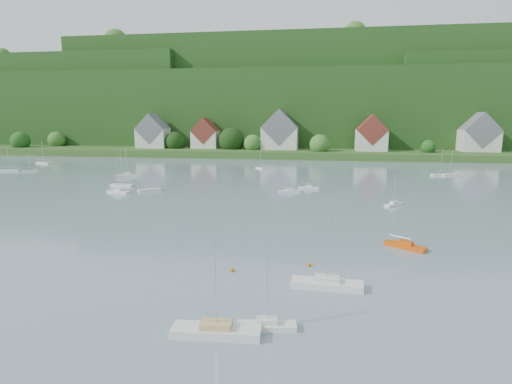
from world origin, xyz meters
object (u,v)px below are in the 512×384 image
near_sailboat_2 (216,330)px  near_sailboat_4 (327,283)px  near_sailboat_3 (267,325)px  near_sailboat_5 (405,245)px

near_sailboat_2 → near_sailboat_4: size_ratio=0.98×
near_sailboat_2 → near_sailboat_4: 14.83m
near_sailboat_2 → near_sailboat_3: bearing=19.8°
near_sailboat_2 → near_sailboat_5: near_sailboat_2 is taller
near_sailboat_4 → near_sailboat_5: size_ratio=1.34×
near_sailboat_5 → near_sailboat_4: bearing=-90.8°
near_sailboat_3 → near_sailboat_4: size_ratio=0.67×
near_sailboat_3 → near_sailboat_4: bearing=53.6°
near_sailboat_3 → near_sailboat_5: near_sailboat_5 is taller
near_sailboat_4 → near_sailboat_5: 18.97m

